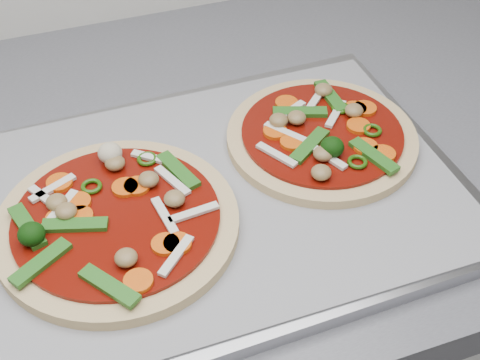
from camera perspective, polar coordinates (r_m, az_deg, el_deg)
name	(u,v)px	position (r m, az deg, el deg)	size (l,w,h in m)	color
base_cabinet	(316,343)	(1.13, 6.51, -13.67)	(3.60, 0.60, 0.86)	silver
countertop	(346,129)	(0.79, 9.05, 4.35)	(3.60, 0.60, 0.04)	slate
baking_tray	(224,196)	(0.66, -1.37, -1.39)	(0.47, 0.35, 0.02)	#9A9A9F
parchment	(224,190)	(0.65, -1.38, -0.85)	(0.45, 0.33, 0.00)	gray
pizza_left	(115,221)	(0.62, -10.59, -3.43)	(0.29, 0.29, 0.04)	tan
pizza_right	(322,136)	(0.71, 7.04, 3.76)	(0.21, 0.21, 0.03)	tan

